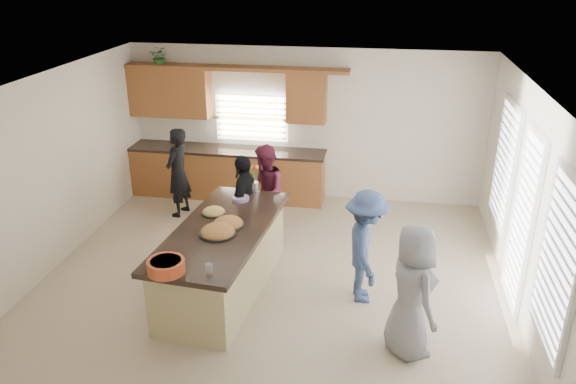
% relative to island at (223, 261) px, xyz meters
% --- Properties ---
extents(floor, '(6.50, 6.50, 0.00)m').
position_rel_island_xyz_m(floor, '(0.61, 0.49, -0.45)').
color(floor, '#BEAE8D').
rests_on(floor, ground).
extents(room_shell, '(6.52, 6.02, 2.81)m').
position_rel_island_xyz_m(room_shell, '(0.61, 0.49, 1.45)').
color(room_shell, silver).
rests_on(room_shell, ground).
extents(back_cabinetry, '(4.08, 0.66, 2.46)m').
position_rel_island_xyz_m(back_cabinetry, '(-0.85, 3.22, 0.46)').
color(back_cabinetry, '#985E2C').
rests_on(back_cabinetry, ground).
extents(right_wall_glazing, '(0.06, 4.00, 2.25)m').
position_rel_island_xyz_m(right_wall_glazing, '(3.83, 0.36, 0.89)').
color(right_wall_glazing, white).
rests_on(right_wall_glazing, ground).
extents(island, '(1.39, 2.79, 0.95)m').
position_rel_island_xyz_m(island, '(0.00, 0.00, 0.00)').
color(island, tan).
rests_on(island, ground).
extents(platter_front, '(0.49, 0.49, 0.20)m').
position_rel_island_xyz_m(platter_front, '(0.00, -0.18, 0.53)').
color(platter_front, black).
rests_on(platter_front, island).
extents(platter_mid, '(0.44, 0.44, 0.18)m').
position_rel_island_xyz_m(platter_mid, '(0.07, 0.08, 0.53)').
color(platter_mid, black).
rests_on(platter_mid, island).
extents(platter_back, '(0.34, 0.34, 0.14)m').
position_rel_island_xyz_m(platter_back, '(-0.23, 0.40, 0.52)').
color(platter_back, black).
rests_on(platter_back, island).
extents(salad_bowl, '(0.43, 0.43, 0.15)m').
position_rel_island_xyz_m(salad_bowl, '(-0.31, -1.19, 0.58)').
color(salad_bowl, '#C34923').
rests_on(salad_bowl, island).
extents(clear_cup, '(0.09, 0.09, 0.11)m').
position_rel_island_xyz_m(clear_cup, '(0.18, -1.13, 0.55)').
color(clear_cup, white).
rests_on(clear_cup, island).
extents(plate_stack, '(0.25, 0.25, 0.05)m').
position_rel_island_xyz_m(plate_stack, '(0.03, 0.93, 0.52)').
color(plate_stack, '#9E82BD').
rests_on(plate_stack, island).
extents(flower_vase, '(0.14, 0.14, 0.44)m').
position_rel_island_xyz_m(flower_vase, '(0.16, 1.24, 0.72)').
color(flower_vase, silver).
rests_on(flower_vase, island).
extents(potted_plant, '(0.35, 0.31, 0.38)m').
position_rel_island_xyz_m(potted_plant, '(-2.02, 3.31, 2.14)').
color(potted_plant, '#306F2C').
rests_on(potted_plant, back_cabinetry).
extents(woman_left_back, '(0.47, 0.63, 1.58)m').
position_rel_island_xyz_m(woman_left_back, '(-1.44, 2.25, 0.34)').
color(woman_left_back, black).
rests_on(woman_left_back, ground).
extents(woman_left_mid, '(0.78, 0.89, 1.54)m').
position_rel_island_xyz_m(woman_left_mid, '(0.23, 1.70, 0.32)').
color(woman_left_mid, maroon).
rests_on(woman_left_mid, ground).
extents(woman_left_front, '(0.45, 0.93, 1.54)m').
position_rel_island_xyz_m(woman_left_front, '(0.01, 1.24, 0.32)').
color(woman_left_front, black).
rests_on(woman_left_front, ground).
extents(woman_right_back, '(0.71, 1.07, 1.55)m').
position_rel_island_xyz_m(woman_right_back, '(1.90, 0.11, 0.32)').
color(woman_right_back, '#374B78').
rests_on(woman_right_back, ground).
extents(woman_right_front, '(0.81, 0.94, 1.62)m').
position_rel_island_xyz_m(woman_right_front, '(2.45, -0.91, 0.36)').
color(woman_right_front, gray).
rests_on(woman_right_front, ground).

